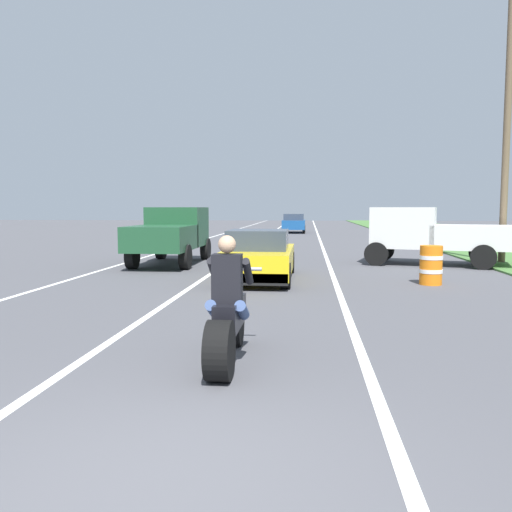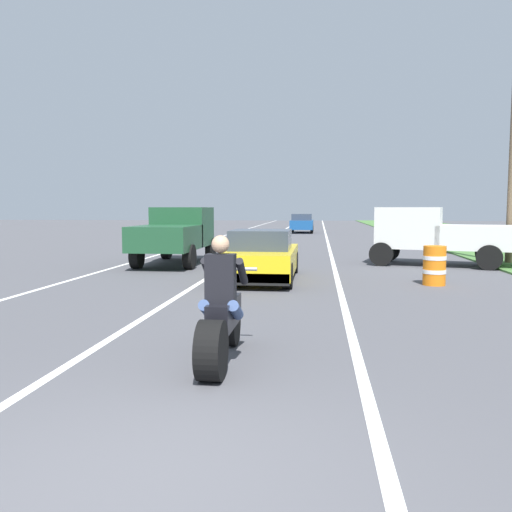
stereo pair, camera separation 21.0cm
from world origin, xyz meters
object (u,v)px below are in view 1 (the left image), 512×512
(sports_car_yellow, at_px, (259,257))
(distant_car_far_ahead, at_px, (294,223))
(motorcycle_with_rider, at_px, (227,318))
(pickup_truck_right_shoulder_white, at_px, (432,233))
(construction_barrel_nearest, at_px, (431,265))
(pickup_truck_left_lane_dark_green, at_px, (171,232))

(sports_car_yellow, bearing_deg, distant_car_far_ahead, 89.59)
(motorcycle_with_rider, height_order, sports_car_yellow, motorcycle_with_rider)
(pickup_truck_right_shoulder_white, distance_m, construction_barrel_nearest, 5.00)
(sports_car_yellow, height_order, pickup_truck_right_shoulder_white, pickup_truck_right_shoulder_white)
(pickup_truck_right_shoulder_white, relative_size, distant_car_far_ahead, 1.29)
(motorcycle_with_rider, height_order, distant_car_far_ahead, motorcycle_with_rider)
(construction_barrel_nearest, relative_size, distant_car_far_ahead, 0.25)
(motorcycle_with_rider, height_order, pickup_truck_right_shoulder_white, pickup_truck_right_shoulder_white)
(sports_car_yellow, height_order, construction_barrel_nearest, sports_car_yellow)
(motorcycle_with_rider, relative_size, pickup_truck_right_shoulder_white, 0.43)
(pickup_truck_left_lane_dark_green, height_order, construction_barrel_nearest, pickup_truck_left_lane_dark_green)
(pickup_truck_right_shoulder_white, height_order, distant_car_far_ahead, pickup_truck_right_shoulder_white)
(sports_car_yellow, height_order, distant_car_far_ahead, distant_car_far_ahead)
(pickup_truck_left_lane_dark_green, relative_size, construction_barrel_nearest, 4.80)
(motorcycle_with_rider, bearing_deg, sports_car_yellow, 92.54)
(pickup_truck_left_lane_dark_green, distance_m, distant_car_far_ahead, 24.29)
(sports_car_yellow, distance_m, pickup_truck_left_lane_dark_green, 5.15)
(pickup_truck_right_shoulder_white, bearing_deg, motorcycle_with_rider, -113.02)
(sports_car_yellow, relative_size, construction_barrel_nearest, 4.30)
(pickup_truck_left_lane_dark_green, distance_m, construction_barrel_nearest, 8.99)
(construction_barrel_nearest, bearing_deg, distant_car_far_ahead, 98.56)
(sports_car_yellow, xyz_separation_m, construction_barrel_nearest, (4.46, -0.46, -0.13))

